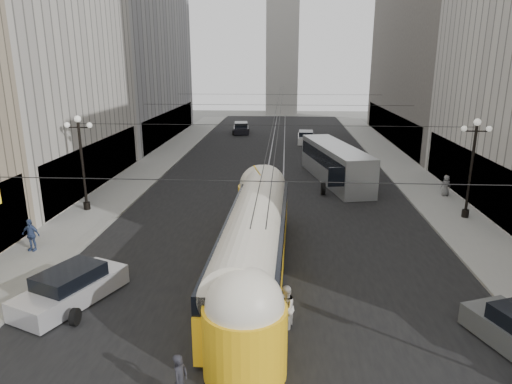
# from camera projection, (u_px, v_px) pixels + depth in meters

# --- Properties ---
(road) EXTENTS (20.00, 85.00, 0.02)m
(road) POSITION_uv_depth(u_px,v_px,m) (276.00, 167.00, 44.35)
(road) COLOR black
(road) RESTS_ON ground
(sidewalk_left) EXTENTS (4.00, 72.00, 0.15)m
(sidewalk_left) POSITION_uv_depth(u_px,v_px,m) (164.00, 157.00, 48.44)
(sidewalk_left) COLOR gray
(sidewalk_left) RESTS_ON ground
(sidewalk_right) EXTENTS (4.00, 72.00, 0.15)m
(sidewalk_right) POSITION_uv_depth(u_px,v_px,m) (393.00, 160.00, 46.95)
(sidewalk_right) COLOR gray
(sidewalk_right) RESTS_ON ground
(rail_left) EXTENTS (0.12, 85.00, 0.04)m
(rail_left) POSITION_uv_depth(u_px,v_px,m) (268.00, 167.00, 44.40)
(rail_left) COLOR gray
(rail_left) RESTS_ON ground
(rail_right) EXTENTS (0.12, 85.00, 0.04)m
(rail_right) POSITION_uv_depth(u_px,v_px,m) (284.00, 167.00, 44.31)
(rail_right) COLOR gray
(rail_right) RESTS_ON ground
(building_left_far) EXTENTS (12.60, 28.60, 28.60)m
(building_left_far) POSITION_uv_depth(u_px,v_px,m) (119.00, 24.00, 56.51)
(building_left_far) COLOR #999999
(building_left_far) RESTS_ON ground
(building_right_far) EXTENTS (12.60, 32.60, 32.60)m
(building_right_far) POSITION_uv_depth(u_px,v_px,m) (451.00, 4.00, 53.48)
(building_right_far) COLOR #514C47
(building_right_far) RESTS_ON ground
(distant_tower) EXTENTS (6.00, 6.00, 31.36)m
(distant_tower) POSITION_uv_depth(u_px,v_px,m) (283.00, 33.00, 85.78)
(distant_tower) COLOR #B2AFA8
(distant_tower) RESTS_ON ground
(lamppost_left_mid) EXTENTS (1.86, 0.44, 6.37)m
(lamppost_left_mid) POSITION_uv_depth(u_px,v_px,m) (82.00, 158.00, 30.20)
(lamppost_left_mid) COLOR black
(lamppost_left_mid) RESTS_ON sidewalk_left
(lamppost_right_mid) EXTENTS (1.86, 0.44, 6.37)m
(lamppost_right_mid) POSITION_uv_depth(u_px,v_px,m) (472.00, 163.00, 28.63)
(lamppost_right_mid) COLOR black
(lamppost_right_mid) RESTS_ON sidewalk_right
(catenary) EXTENTS (25.00, 72.00, 0.23)m
(catenary) POSITION_uv_depth(u_px,v_px,m) (278.00, 107.00, 41.76)
(catenary) COLOR black
(catenary) RESTS_ON ground
(streetcar) EXTENTS (3.10, 17.32, 3.80)m
(streetcar) POSITION_uv_depth(u_px,v_px,m) (255.00, 238.00, 21.51)
(streetcar) COLOR yellow
(streetcar) RESTS_ON ground
(city_bus) EXTENTS (5.16, 12.59, 3.10)m
(city_bus) POSITION_uv_depth(u_px,v_px,m) (335.00, 162.00, 38.52)
(city_bus) COLOR #ADB1B3
(city_bus) RESTS_ON ground
(sedan_silver) EXTENTS (3.71, 5.25, 1.53)m
(sedan_silver) POSITION_uv_depth(u_px,v_px,m) (71.00, 288.00, 19.23)
(sedan_silver) COLOR #BABABF
(sedan_silver) RESTS_ON ground
(sedan_white_far) EXTENTS (2.12, 4.82, 1.50)m
(sedan_white_far) POSITION_uv_depth(u_px,v_px,m) (306.00, 138.00, 57.17)
(sedan_white_far) COLOR white
(sedan_white_far) RESTS_ON ground
(sedan_dark_far) EXTENTS (2.58, 5.17, 1.57)m
(sedan_dark_far) POSITION_uv_depth(u_px,v_px,m) (241.00, 128.00, 64.86)
(sedan_dark_far) COLOR black
(sedan_dark_far) RESTS_ON ground
(pedestrian_crossing_a) EXTENTS (0.54, 0.70, 1.70)m
(pedestrian_crossing_a) POSITION_uv_depth(u_px,v_px,m) (180.00, 380.00, 13.43)
(pedestrian_crossing_a) COLOR black
(pedestrian_crossing_a) RESTS_ON ground
(pedestrian_crossing_b) EXTENTS (0.83, 0.98, 1.77)m
(pedestrian_crossing_b) POSITION_uv_depth(u_px,v_px,m) (286.00, 308.00, 17.32)
(pedestrian_crossing_b) COLOR beige
(pedestrian_crossing_b) RESTS_ON ground
(pedestrian_sidewalk_right) EXTENTS (0.82, 0.55, 1.58)m
(pedestrian_sidewalk_right) POSITION_uv_depth(u_px,v_px,m) (446.00, 186.00, 34.12)
(pedestrian_sidewalk_right) COLOR slate
(pedestrian_sidewalk_right) RESTS_ON sidewalk_right
(pedestrian_sidewalk_left) EXTENTS (1.10, 0.73, 1.75)m
(pedestrian_sidewalk_left) POSITION_uv_depth(u_px,v_px,m) (31.00, 235.00, 24.19)
(pedestrian_sidewalk_left) COLOR #374A78
(pedestrian_sidewalk_left) RESTS_ON sidewalk_left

